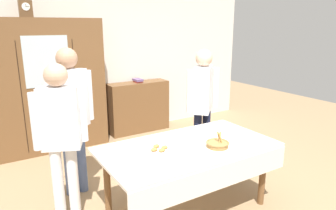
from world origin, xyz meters
TOP-DOWN VIEW (x-y plane):
  - ground_plane at (0.00, 0.00)m, footprint 12.00×12.00m
  - back_wall at (0.00, 2.65)m, footprint 6.40×0.10m
  - dining_table at (0.00, -0.24)m, footprint 1.83×0.99m
  - wall_cabinet at (-0.90, 2.35)m, footprint 1.76×0.46m
  - mantel_clock at (-1.08, 2.35)m, footprint 0.18×0.11m
  - bookshelf_low at (0.70, 2.41)m, footprint 1.15×0.35m
  - book_stack at (0.70, 2.41)m, footprint 0.14×0.21m
  - tea_cup_mid_right at (-0.61, -0.22)m, footprint 0.13×0.13m
  - tea_cup_near_right at (0.67, -0.43)m, footprint 0.13×0.13m
  - tea_cup_center at (-0.56, 0.07)m, footprint 0.13×0.13m
  - bread_basket at (0.24, -0.39)m, footprint 0.24×0.24m
  - pastry_plate at (-0.33, -0.16)m, footprint 0.28×0.28m
  - spoon_near_right at (-0.19, 0.07)m, footprint 0.12×0.02m
  - spoon_mid_right at (-0.01, -0.03)m, footprint 0.12×0.02m
  - spoon_far_left at (-0.64, -0.37)m, footprint 0.12×0.02m
  - person_by_cabinet at (-0.93, 0.79)m, footprint 0.52×0.40m
  - person_near_right_end at (0.76, 0.54)m, footprint 0.52×0.39m
  - person_behind_table_right at (-1.16, 0.29)m, footprint 0.52×0.32m

SIDE VIEW (x-z plane):
  - ground_plane at x=0.00m, z-range 0.00..0.00m
  - bookshelf_low at x=0.70m, z-range 0.00..0.94m
  - dining_table at x=0.00m, z-range 0.28..1.03m
  - spoon_near_right at x=-0.19m, z-range 0.75..0.76m
  - spoon_mid_right at x=-0.01m, z-range 0.75..0.76m
  - spoon_far_left at x=-0.64m, z-range 0.75..0.76m
  - pastry_plate at x=-0.33m, z-range 0.74..0.79m
  - tea_cup_mid_right at x=-0.61m, z-range 0.75..0.81m
  - tea_cup_near_right at x=0.67m, z-range 0.75..0.81m
  - tea_cup_center at x=-0.56m, z-range 0.75..0.81m
  - bread_basket at x=0.24m, z-range 0.71..0.87m
  - book_stack at x=0.70m, z-range 0.95..1.01m
  - person_behind_table_right at x=-1.16m, z-range 0.18..1.81m
  - person_near_right_end at x=0.76m, z-range 0.18..1.85m
  - wall_cabinet at x=-0.90m, z-range 0.00..2.08m
  - person_by_cabinet at x=-0.93m, z-range 0.20..1.94m
  - back_wall at x=0.00m, z-range 0.00..2.70m
  - mantel_clock at x=-1.08m, z-range 2.08..2.32m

